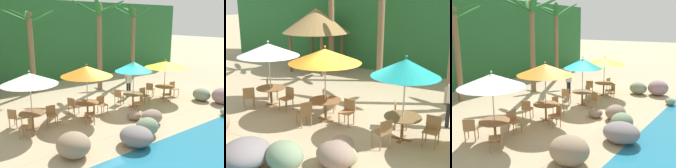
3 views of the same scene
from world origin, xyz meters
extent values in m
plane|color=tan|center=(0.00, 0.00, 0.00)|extent=(120.00, 120.00, 0.00)
cube|color=tan|center=(0.00, 0.00, 0.00)|extent=(18.00, 5.20, 0.01)
cube|color=#286633|center=(0.00, 9.00, 3.00)|extent=(28.00, 2.40, 6.00)
ellipsoid|color=gray|center=(0.77, -2.61, 0.33)|extent=(1.03, 0.86, 0.66)
ellipsoid|color=slate|center=(-1.17, -3.74, 0.36)|extent=(1.21, 1.32, 0.71)
ellipsoid|color=gray|center=(0.96, -2.43, 0.26)|extent=(0.62, 0.52, 0.53)
ellipsoid|color=gray|center=(0.48, -1.76, 0.20)|extent=(0.66, 0.64, 0.41)
ellipsoid|color=gray|center=(-0.24, -3.35, 0.37)|extent=(0.98, 0.86, 0.73)
cylinder|color=silver|center=(-3.75, -0.01, 1.16)|extent=(0.04, 0.04, 2.32)
cone|color=white|center=(-3.75, -0.01, 2.22)|extent=(2.34, 2.34, 0.46)
sphere|color=white|center=(-3.75, -0.01, 2.53)|extent=(0.07, 0.07, 0.07)
cube|color=brown|center=(-3.75, -0.01, 0.01)|extent=(0.60, 0.12, 0.03)
cube|color=brown|center=(-3.75, -0.01, 0.01)|extent=(0.12, 0.60, 0.03)
cylinder|color=brown|center=(-3.75, -0.01, 0.37)|extent=(0.09, 0.09, 0.71)
cylinder|color=brown|center=(-3.75, -0.01, 0.72)|extent=(1.10, 1.10, 0.03)
cylinder|color=#9E7042|center=(-2.75, -0.32, 0.23)|extent=(0.04, 0.04, 0.45)
cylinder|color=#9E7042|center=(-3.11, -0.27, 0.23)|extent=(0.04, 0.04, 0.45)
cylinder|color=#9E7042|center=(-2.71, 0.03, 0.23)|extent=(0.04, 0.04, 0.45)
cylinder|color=#9E7042|center=(-3.06, 0.08, 0.23)|extent=(0.04, 0.04, 0.45)
cube|color=#9E7042|center=(-2.91, -0.12, 0.47)|extent=(0.47, 0.47, 0.03)
cube|color=#9E7042|center=(-2.88, 0.08, 0.66)|extent=(0.42, 0.09, 0.42)
cylinder|color=#9E7042|center=(-4.25, 0.91, 0.23)|extent=(0.04, 0.04, 0.45)
cylinder|color=#9E7042|center=(-4.03, 0.63, 0.23)|extent=(0.04, 0.04, 0.45)
cylinder|color=#9E7042|center=(-4.53, 0.69, 0.23)|extent=(0.04, 0.04, 0.45)
cylinder|color=#9E7042|center=(-4.31, 0.41, 0.23)|extent=(0.04, 0.04, 0.45)
cube|color=#9E7042|center=(-4.28, 0.66, 0.47)|extent=(0.59, 0.59, 0.03)
cube|color=#9E7042|center=(-4.43, 0.54, 0.66)|extent=(0.29, 0.35, 0.42)
cylinder|color=#9E7042|center=(-4.52, -0.71, 0.23)|extent=(0.04, 0.04, 0.45)
cylinder|color=#9E7042|center=(-4.30, -0.43, 0.23)|extent=(0.04, 0.04, 0.45)
cylinder|color=#9E7042|center=(-4.24, -0.93, 0.23)|extent=(0.04, 0.04, 0.45)
cylinder|color=#9E7042|center=(-4.02, -0.65, 0.23)|extent=(0.04, 0.04, 0.45)
cube|color=#9E7042|center=(-4.27, -0.68, 0.47)|extent=(0.59, 0.59, 0.03)
cube|color=#9E7042|center=(-4.11, -0.80, 0.66)|extent=(0.29, 0.35, 0.42)
cylinder|color=silver|center=(-1.11, -0.17, 1.18)|extent=(0.04, 0.04, 2.36)
cone|color=orange|center=(-1.11, -0.17, 2.26)|extent=(2.43, 2.43, 0.46)
sphere|color=orange|center=(-1.11, -0.17, 2.57)|extent=(0.07, 0.07, 0.07)
cube|color=brown|center=(-1.11, -0.17, 0.01)|extent=(0.60, 0.12, 0.03)
cube|color=brown|center=(-1.11, -0.17, 0.01)|extent=(0.12, 0.60, 0.03)
cylinder|color=brown|center=(-1.11, -0.17, 0.37)|extent=(0.09, 0.09, 0.71)
cylinder|color=brown|center=(-1.11, -0.17, 0.72)|extent=(1.10, 1.10, 0.03)
cylinder|color=#9E7042|center=(-0.09, -0.39, 0.23)|extent=(0.04, 0.04, 0.45)
cylinder|color=#9E7042|center=(-0.45, -0.38, 0.23)|extent=(0.04, 0.04, 0.45)
cylinder|color=#9E7042|center=(-0.08, -0.04, 0.23)|extent=(0.04, 0.04, 0.45)
cylinder|color=#9E7042|center=(-0.43, -0.02, 0.23)|extent=(0.04, 0.04, 0.45)
cube|color=#9E7042|center=(-0.26, -0.21, 0.47)|extent=(0.44, 0.44, 0.03)
cube|color=#9E7042|center=(-0.25, -0.01, 0.66)|extent=(0.42, 0.06, 0.42)
cylinder|color=#9E7042|center=(-1.35, 0.85, 0.23)|extent=(0.04, 0.04, 0.45)
cylinder|color=#9E7042|center=(-1.21, 0.52, 0.23)|extent=(0.04, 0.04, 0.45)
cylinder|color=#9E7042|center=(-1.68, 0.71, 0.23)|extent=(0.04, 0.04, 0.45)
cylinder|color=#9E7042|center=(-1.54, 0.38, 0.23)|extent=(0.04, 0.04, 0.45)
cube|color=#9E7042|center=(-1.44, 0.62, 0.47)|extent=(0.55, 0.55, 0.03)
cube|color=#9E7042|center=(-1.63, 0.54, 0.66)|extent=(0.20, 0.40, 0.42)
cylinder|color=#9E7042|center=(-1.71, -1.03, 0.23)|extent=(0.04, 0.04, 0.45)
cylinder|color=#9E7042|center=(-1.56, -0.70, 0.23)|extent=(0.04, 0.04, 0.45)
cylinder|color=#9E7042|center=(-1.38, -1.18, 0.23)|extent=(0.04, 0.04, 0.45)
cylinder|color=#9E7042|center=(-1.23, -0.85, 0.23)|extent=(0.04, 0.04, 0.45)
cube|color=#9E7042|center=(-1.47, -0.94, 0.47)|extent=(0.56, 0.56, 0.03)
cube|color=#9E7042|center=(-1.29, -1.02, 0.66)|extent=(0.21, 0.40, 0.42)
cylinder|color=silver|center=(1.67, -0.29, 1.15)|extent=(0.04, 0.04, 2.30)
cone|color=teal|center=(1.67, -0.29, 2.20)|extent=(1.98, 1.98, 0.50)
sphere|color=teal|center=(1.67, -0.29, 2.53)|extent=(0.07, 0.07, 0.07)
cube|color=brown|center=(1.67, -0.29, 0.01)|extent=(0.60, 0.12, 0.03)
cube|color=brown|center=(1.67, -0.29, 0.01)|extent=(0.12, 0.60, 0.03)
cylinder|color=brown|center=(1.67, -0.29, 0.37)|extent=(0.09, 0.09, 0.71)
cylinder|color=brown|center=(1.67, -0.29, 0.72)|extent=(1.10, 1.10, 0.03)
cylinder|color=#9E7042|center=(2.70, -0.48, 0.23)|extent=(0.04, 0.04, 0.45)
cylinder|color=#9E7042|center=(2.34, -0.47, 0.23)|extent=(0.04, 0.04, 0.45)
cylinder|color=#9E7042|center=(2.71, -0.12, 0.23)|extent=(0.04, 0.04, 0.45)
cylinder|color=#9E7042|center=(2.35, -0.12, 0.23)|extent=(0.04, 0.04, 0.45)
cube|color=#9E7042|center=(2.52, -0.30, 0.47)|extent=(0.43, 0.43, 0.03)
cube|color=#9E7042|center=(2.53, -0.10, 0.66)|extent=(0.42, 0.04, 0.42)
cylinder|color=#9E7042|center=(1.46, 0.73, 0.23)|extent=(0.04, 0.04, 0.45)
cylinder|color=#9E7042|center=(1.59, 0.40, 0.23)|extent=(0.04, 0.04, 0.45)
cylinder|color=#9E7042|center=(1.12, 0.60, 0.23)|extent=(0.04, 0.04, 0.45)
cylinder|color=#9E7042|center=(1.26, 0.27, 0.23)|extent=(0.04, 0.04, 0.45)
cube|color=#9E7042|center=(1.36, 0.50, 0.47)|extent=(0.55, 0.55, 0.03)
cube|color=#9E7042|center=(1.17, 0.43, 0.66)|extent=(0.19, 0.40, 0.42)
cylinder|color=#9E7042|center=(1.09, -1.15, 0.23)|extent=(0.04, 0.04, 0.45)
cylinder|color=#9E7042|center=(1.24, -0.82, 0.23)|extent=(0.04, 0.04, 0.45)
cylinder|color=#9E7042|center=(1.41, -1.30, 0.23)|extent=(0.04, 0.04, 0.45)
cylinder|color=#9E7042|center=(1.56, -0.97, 0.23)|extent=(0.04, 0.04, 0.45)
cube|color=#9E7042|center=(1.32, -1.06, 0.47)|extent=(0.56, 0.56, 0.03)
cube|color=#9E7042|center=(1.51, -1.14, 0.66)|extent=(0.21, 0.40, 0.42)
cylinder|color=brown|center=(-4.87, 6.25, 3.40)|extent=(0.32, 0.32, 6.79)
cylinder|color=brown|center=(-1.62, 5.61, 2.52)|extent=(0.32, 0.32, 5.04)
cylinder|color=brown|center=(-6.79, 7.06, 1.10)|extent=(0.16, 0.16, 2.20)
cylinder|color=brown|center=(-4.67, 7.06, 1.10)|extent=(0.16, 0.16, 2.20)
cylinder|color=brown|center=(-6.79, 4.94, 1.10)|extent=(0.16, 0.16, 2.20)
cylinder|color=brown|center=(-4.67, 4.94, 1.10)|extent=(0.16, 0.16, 2.20)
cone|color=olive|center=(-5.73, 6.00, 2.88)|extent=(3.85, 3.85, 1.35)
cylinder|color=#232328|center=(2.64, 1.34, 0.43)|extent=(0.13, 0.13, 0.86)
cylinder|color=#D6AD89|center=(2.51, 1.34, 1.10)|extent=(0.08, 0.08, 0.50)
camera|label=1|loc=(-7.15, -10.27, 4.53)|focal=41.25mm
camera|label=2|loc=(4.35, -8.49, 4.09)|focal=49.30mm
camera|label=3|loc=(-9.07, -7.04, 4.03)|focal=40.27mm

